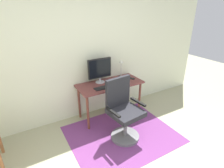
# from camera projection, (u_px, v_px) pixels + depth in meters

# --- Properties ---
(wall_back) EXTENTS (6.00, 0.10, 2.60)m
(wall_back) POSITION_uv_depth(u_px,v_px,m) (80.00, 52.00, 3.32)
(wall_back) COLOR beige
(wall_back) RESTS_ON ground
(area_rug) EXTENTS (1.79, 1.47, 0.01)m
(area_rug) POSITION_uv_depth(u_px,v_px,m) (122.00, 134.00, 3.19)
(area_rug) COLOR #6F3471
(area_rug) RESTS_ON ground
(desk) EXTENTS (1.27, 0.56, 0.71)m
(desk) POSITION_uv_depth(u_px,v_px,m) (110.00, 87.00, 3.52)
(desk) COLOR brown
(desk) RESTS_ON ground
(monitor) EXTENTS (0.47, 0.18, 0.48)m
(monitor) POSITION_uv_depth(u_px,v_px,m) (100.00, 69.00, 3.41)
(monitor) COLOR #B2B2B7
(monitor) RESTS_ON desk
(keyboard) EXTENTS (0.43, 0.13, 0.02)m
(keyboard) POSITION_uv_depth(u_px,v_px,m) (106.00, 87.00, 3.29)
(keyboard) COLOR black
(keyboard) RESTS_ON desk
(computer_mouse) EXTENTS (0.06, 0.10, 0.03)m
(computer_mouse) POSITION_uv_depth(u_px,v_px,m) (118.00, 83.00, 3.45)
(computer_mouse) COLOR white
(computer_mouse) RESTS_ON desk
(coffee_cup) EXTENTS (0.08, 0.08, 0.10)m
(coffee_cup) POSITION_uv_depth(u_px,v_px,m) (127.00, 80.00, 3.49)
(coffee_cup) COLOR navy
(coffee_cup) RESTS_ON desk
(cell_phone) EXTENTS (0.13, 0.16, 0.01)m
(cell_phone) POSITION_uv_depth(u_px,v_px,m) (131.00, 78.00, 3.69)
(cell_phone) COLOR black
(cell_phone) RESTS_ON desk
(desk_lamp) EXTENTS (0.11, 0.11, 0.37)m
(desk_lamp) POSITION_uv_depth(u_px,v_px,m) (121.00, 66.00, 3.68)
(desk_lamp) COLOR black
(desk_lamp) RESTS_ON desk
(office_chair) EXTENTS (0.60, 0.54, 1.04)m
(office_chair) POSITION_uv_depth(u_px,v_px,m) (123.00, 113.00, 2.97)
(office_chair) COLOR slate
(office_chair) RESTS_ON ground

